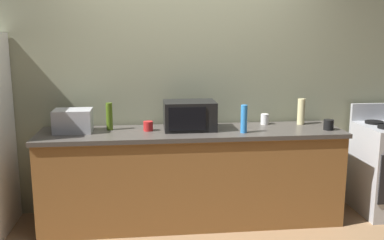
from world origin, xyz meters
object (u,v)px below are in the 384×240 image
microwave (190,115)px  toaster_oven (73,121)px  bottle_spray_cleaner (244,119)px  mug_red (148,126)px  bottle_hand_soap (301,112)px  mug_black (329,125)px  bottle_olive_oil (109,116)px  mug_white (265,119)px

microwave → toaster_oven: size_ratio=1.41×
bottle_spray_cleaner → mug_red: size_ratio=2.88×
bottle_spray_cleaner → microwave: bearing=158.0°
toaster_oven → bottle_hand_soap: (2.21, 0.11, 0.02)m
bottle_spray_cleaner → mug_red: (-0.87, 0.18, -0.08)m
toaster_oven → mug_black: size_ratio=3.46×
bottle_hand_soap → bottle_olive_oil: 1.88m
bottle_olive_oil → bottle_spray_cleaner: bearing=-12.0°
microwave → bottle_spray_cleaner: 0.51m
toaster_oven → bottle_olive_oil: 0.33m
mug_white → mug_black: 0.62m
mug_white → microwave: bearing=-168.5°
bottle_olive_oil → mug_white: 1.53m
toaster_oven → bottle_spray_cleaner: bottle_spray_cleaner is taller
mug_red → microwave: bearing=1.7°
toaster_oven → bottle_olive_oil: size_ratio=1.33×
bottle_olive_oil → mug_white: bearing=3.4°
toaster_oven → mug_red: toaster_oven is taller
mug_red → bottle_olive_oil: bearing=167.5°
toaster_oven → bottle_spray_cleaner: size_ratio=1.33×
bottle_olive_oil → mug_white: (1.52, 0.09, -0.08)m
microwave → bottle_spray_cleaner: size_ratio=1.87×
toaster_oven → bottle_spray_cleaner: bearing=-7.5°
bottle_spray_cleaner → mug_black: bearing=1.9°
microwave → bottle_olive_oil: 0.75m
mug_white → mug_black: mug_white is taller
bottle_olive_oil → mug_black: bottle_olive_oil is taller
bottle_hand_soap → bottle_olive_oil: same height
mug_white → mug_black: size_ratio=1.07×
toaster_oven → mug_red: size_ratio=3.82×
bottle_olive_oil → mug_red: bearing=-12.5°
toaster_oven → mug_black: (2.37, -0.18, -0.06)m
toaster_oven → bottle_olive_oil: bearing=9.7°
toaster_oven → bottle_hand_soap: 2.21m
microwave → bottle_hand_soap: microwave is taller
toaster_oven → mug_black: bearing=-4.3°
microwave → toaster_oven: microwave is taller
mug_red → mug_white: size_ratio=0.85×
microwave → bottle_hand_soap: (1.13, 0.12, -0.01)m
microwave → bottle_hand_soap: bearing=6.0°
bottle_spray_cleaner → bottle_hand_soap: bearing=25.4°
bottle_olive_oil → microwave: bearing=-5.2°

